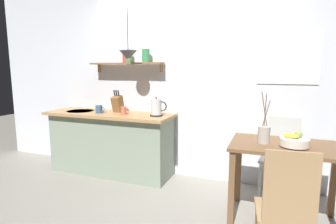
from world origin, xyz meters
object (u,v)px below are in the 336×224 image
object	(u,v)px
coffee_mug_spare	(124,111)
pendant_lamp	(128,55)
fruit_bowl	(294,141)
electric_kettle	(156,108)
knife_block	(118,103)
dining_table	(286,158)
dining_chair_far	(281,152)
coffee_mug_by_sink	(99,109)
twig_vase	(264,134)
dining_chair_near	(286,207)

from	to	relation	value
coffee_mug_spare	pendant_lamp	xyz separation A→B (m)	(0.10, -0.04, 0.72)
fruit_bowl	coffee_mug_spare	xyz separation A→B (m)	(-2.05, 0.47, 0.11)
fruit_bowl	electric_kettle	size ratio (longest dim) A/B	1.01
fruit_bowl	knife_block	world-z (taller)	knife_block
dining_table	pendant_lamp	bearing A→B (deg)	168.80
dining_chair_far	electric_kettle	bearing A→B (deg)	-174.50
knife_block	coffee_mug_by_sink	world-z (taller)	knife_block
twig_vase	knife_block	world-z (taller)	twig_vase
coffee_mug_by_sink	dining_table	bearing A→B (deg)	-9.51
dining_chair_far	electric_kettle	distance (m)	1.60
twig_vase	dining_chair_near	bearing A→B (deg)	-75.41
coffee_mug_spare	pendant_lamp	distance (m)	0.73
dining_chair_far	coffee_mug_spare	size ratio (longest dim) A/B	7.60
dining_chair_far	coffee_mug_by_sink	distance (m)	2.40
pendant_lamp	twig_vase	bearing A→B (deg)	-13.03
dining_table	coffee_mug_by_sink	xyz separation A→B (m)	(-2.38, 0.40, 0.29)
dining_table	dining_chair_far	distance (m)	0.62
fruit_bowl	coffee_mug_by_sink	distance (m)	2.48
dining_table	dining_chair_far	world-z (taller)	dining_chair_far
dining_table	pendant_lamp	xyz separation A→B (m)	(-1.89, 0.37, 1.01)
fruit_bowl	electric_kettle	xyz separation A→B (m)	(-1.59, 0.52, 0.16)
dining_chair_near	pendant_lamp	bearing A→B (deg)	149.19
coffee_mug_spare	fruit_bowl	bearing A→B (deg)	-13.04
dining_chair_near	twig_vase	world-z (taller)	twig_vase
dining_table	dining_chair_far	xyz separation A→B (m)	(-0.02, 0.60, -0.12)
coffee_mug_spare	pendant_lamp	bearing A→B (deg)	-20.24
dining_chair_near	electric_kettle	distance (m)	1.99
dining_chair_near	knife_block	bearing A→B (deg)	149.02
dining_table	coffee_mug_spare	size ratio (longest dim) A/B	8.36
knife_block	coffee_mug_spare	bearing A→B (deg)	-37.66
dining_table	twig_vase	bearing A→B (deg)	-176.14
dining_table	coffee_mug_spare	xyz separation A→B (m)	(-1.99, 0.41, 0.29)
electric_kettle	coffee_mug_by_sink	size ratio (longest dim) A/B	1.81
electric_kettle	fruit_bowl	bearing A→B (deg)	-18.05
twig_vase	dining_table	bearing A→B (deg)	3.86
dining_chair_near	dining_chair_far	world-z (taller)	dining_chair_near
dining_chair_far	coffee_mug_by_sink	xyz separation A→B (m)	(-2.36, -0.21, 0.42)
coffee_mug_by_sink	pendant_lamp	distance (m)	0.87
coffee_mug_by_sink	dining_chair_far	bearing A→B (deg)	4.98
dining_table	fruit_bowl	xyz separation A→B (m)	(0.05, -0.06, 0.19)
dining_table	pendant_lamp	distance (m)	2.18
twig_vase	coffee_mug_by_sink	bearing A→B (deg)	169.22
dining_table	fruit_bowl	world-z (taller)	fruit_bowl
fruit_bowl	coffee_mug_by_sink	xyz separation A→B (m)	(-2.43, 0.46, 0.11)
dining_chair_far	dining_chair_near	bearing A→B (deg)	-90.09
dining_chair_near	electric_kettle	xyz separation A→B (m)	(-1.52, 1.20, 0.48)
dining_chair_near	dining_chair_far	distance (m)	1.34
dining_chair_near	electric_kettle	world-z (taller)	electric_kettle
dining_table	fruit_bowl	distance (m)	0.20
twig_vase	knife_block	distance (m)	2.05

